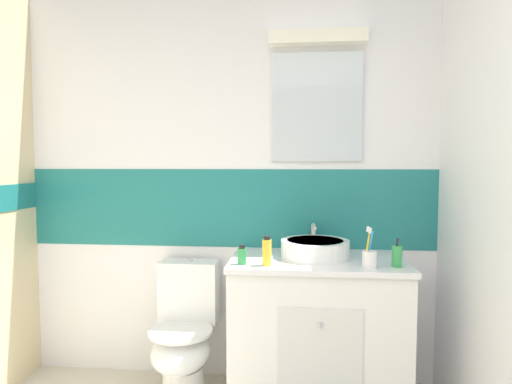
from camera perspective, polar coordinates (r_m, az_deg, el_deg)
The scene contains 8 objects.
wall_back_tiled at distance 2.76m, azimuth -3.45°, elevation 1.22°, with size 3.20×0.20×2.50m.
vanity_cabinet at distance 2.58m, azimuth 8.17°, elevation -18.03°, with size 0.98×0.58×0.85m.
sink_basin at distance 2.47m, azimuth 7.94°, elevation -7.46°, with size 0.39×0.43×0.17m.
toilet at distance 2.72m, azimuth -9.62°, elevation -18.25°, with size 0.37×0.50×0.79m.
toothbrush_cup at distance 2.28m, azimuth 15.02°, elevation -8.55°, with size 0.07×0.07×0.21m.
soap_dispenser at distance 2.34m, azimuth 18.43°, elevation -8.17°, with size 0.05×0.05×0.15m.
perfume_flask_small at distance 2.28m, azimuth -1.89°, elevation -8.46°, with size 0.04×0.03×0.10m.
deodorant_spray_can at distance 2.25m, azimuth 1.46°, elevation -8.02°, with size 0.05×0.05×0.16m.
Camera 1 is at (0.44, -0.27, 1.38)m, focal length 29.74 mm.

